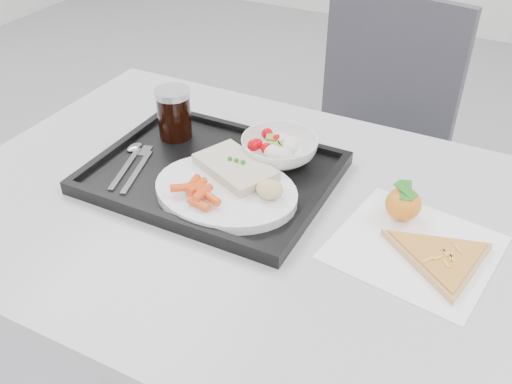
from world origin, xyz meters
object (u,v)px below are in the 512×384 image
at_px(chair, 371,140).
at_px(pizza_slice, 441,258).
at_px(dinner_plate, 226,191).
at_px(tangerine, 403,204).
at_px(table, 264,238).
at_px(tray, 213,174).
at_px(salad_bowl, 280,149).
at_px(cola_glass, 174,113).

height_order(chair, pizza_slice, chair).
xyz_separation_m(dinner_plate, tangerine, (0.30, 0.09, 0.01)).
distance_m(chair, tangerine, 0.69).
relative_size(table, chair, 1.29).
xyz_separation_m(tray, dinner_plate, (0.06, -0.06, 0.02)).
distance_m(dinner_plate, tangerine, 0.32).
xyz_separation_m(salad_bowl, cola_glass, (-0.24, -0.02, 0.03)).
height_order(table, cola_glass, cola_glass).
bearing_deg(pizza_slice, table, -179.38).
height_order(salad_bowl, tangerine, tangerine).
xyz_separation_m(chair, tangerine, (0.22, -0.60, 0.25)).
bearing_deg(salad_bowl, dinner_plate, -102.35).
bearing_deg(pizza_slice, chair, 114.27).
bearing_deg(chair, dinner_plate, -96.65).
relative_size(table, tangerine, 17.01).
distance_m(chair, dinner_plate, 0.74).
bearing_deg(pizza_slice, dinner_plate, -177.85).
bearing_deg(dinner_plate, tray, 137.92).
xyz_separation_m(table, tray, (-0.13, 0.04, 0.08)).
distance_m(dinner_plate, pizza_slice, 0.39).
xyz_separation_m(cola_glass, pizza_slice, (0.59, -0.12, -0.06)).
height_order(chair, cola_glass, chair).
distance_m(salad_bowl, cola_glass, 0.24).
height_order(tangerine, pizza_slice, tangerine).
xyz_separation_m(table, cola_glass, (-0.27, 0.13, 0.14)).
relative_size(dinner_plate, cola_glass, 2.50).
bearing_deg(tray, salad_bowl, 46.29).
relative_size(dinner_plate, pizza_slice, 1.07).
distance_m(table, dinner_plate, 0.12).
height_order(table, dinner_plate, dinner_plate).
relative_size(table, salad_bowl, 7.89).
distance_m(table, chair, 0.70).
height_order(chair, dinner_plate, chair).
bearing_deg(table, cola_glass, 154.91).
relative_size(tangerine, pizza_slice, 0.28).
distance_m(salad_bowl, pizza_slice, 0.38).
bearing_deg(cola_glass, dinner_plate, -34.66).
relative_size(table, tray, 2.67).
xyz_separation_m(chair, salad_bowl, (-0.05, -0.54, 0.25)).
relative_size(salad_bowl, tangerine, 2.16).
xyz_separation_m(chair, cola_glass, (-0.28, -0.56, 0.28)).
distance_m(tray, cola_glass, 0.17).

